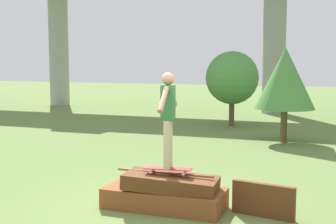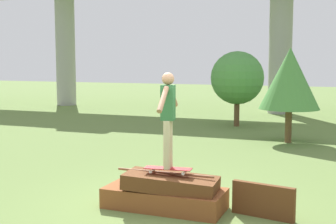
% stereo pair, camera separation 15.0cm
% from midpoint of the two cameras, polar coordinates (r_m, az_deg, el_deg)
% --- Properties ---
extents(ground_plane, '(80.00, 80.00, 0.00)m').
position_cam_midpoint_polar(ground_plane, '(8.47, -0.95, -11.63)').
color(ground_plane, olive).
extents(scrap_pile, '(2.14, 0.95, 0.66)m').
position_cam_midpoint_polar(scrap_pile, '(8.36, -0.71, -9.91)').
color(scrap_pile, brown).
rests_on(scrap_pile, ground_plane).
extents(scrap_plank_loose, '(1.07, 0.32, 0.57)m').
position_cam_midpoint_polar(scrap_plank_loose, '(8.09, 10.99, -10.52)').
color(scrap_plank_loose, '#5B3319').
rests_on(scrap_plank_loose, ground_plane).
extents(skateboard, '(0.85, 0.32, 0.09)m').
position_cam_midpoint_polar(skateboard, '(8.18, -0.53, -6.93)').
color(skateboard, maroon).
rests_on(skateboard, scrap_pile).
extents(skater, '(0.24, 1.21, 1.66)m').
position_cam_midpoint_polar(skater, '(8.01, -0.54, -0.12)').
color(skater, '#C6B78E').
rests_on(skater, skateboard).
extents(tree_behind_left, '(1.90, 1.90, 3.00)m').
position_cam_midpoint_polar(tree_behind_left, '(15.17, 13.81, 3.99)').
color(tree_behind_left, brown).
rests_on(tree_behind_left, ground_plane).
extents(tree_behind_right, '(2.08, 2.08, 2.95)m').
position_cam_midpoint_polar(tree_behind_right, '(18.54, 7.59, 4.14)').
color(tree_behind_right, brown).
rests_on(tree_behind_right, ground_plane).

